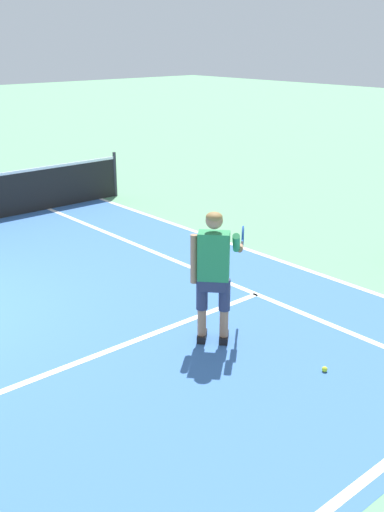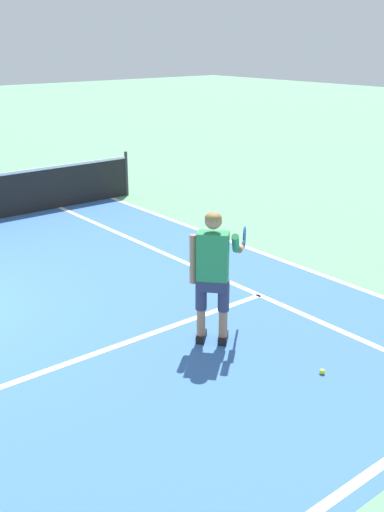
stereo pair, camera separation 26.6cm
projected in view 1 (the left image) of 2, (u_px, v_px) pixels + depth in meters
The scene contains 4 objects.
line_singles_right at pixel (192, 268), 10.19m from camera, with size 0.10×9.82×0.01m, color white.
line_doubles_right at pixel (249, 250), 11.04m from camera, with size 0.10×9.82×0.01m, color white.
tennis_player at pixel (214, 268), 7.41m from camera, with size 1.18×0.70×1.71m.
tennis_ball_near_feet at pixel (325, 369), 7.02m from camera, with size 0.07×0.07×0.07m, color #CCE02D.
Camera 1 is at (-2.13, -8.20, 3.66)m, focal length 42.56 mm.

